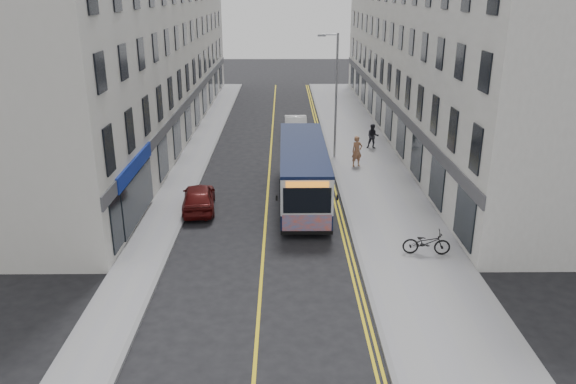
{
  "coord_description": "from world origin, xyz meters",
  "views": [
    {
      "loc": [
        0.87,
        -21.67,
        10.53
      ],
      "look_at": [
        1.08,
        2.97,
        1.6
      ],
      "focal_mm": 35.0,
      "sensor_mm": 36.0,
      "label": 1
    }
  ],
  "objects_px": {
    "city_bus": "(303,171)",
    "pedestrian_near": "(357,151)",
    "bicycle": "(427,243)",
    "streetlamp": "(335,92)",
    "pedestrian_far": "(373,136)",
    "car_maroon": "(199,197)",
    "car_white": "(296,127)"
  },
  "relations": [
    {
      "from": "bicycle",
      "to": "car_maroon",
      "type": "relative_size",
      "value": 0.49
    },
    {
      "from": "pedestrian_near",
      "to": "bicycle",
      "type": "bearing_deg",
      "value": -103.59
    },
    {
      "from": "car_white",
      "to": "car_maroon",
      "type": "relative_size",
      "value": 1.18
    },
    {
      "from": "car_white",
      "to": "car_maroon",
      "type": "xyz_separation_m",
      "value": [
        -5.2,
        -14.67,
        -0.1
      ]
    },
    {
      "from": "streetlamp",
      "to": "car_maroon",
      "type": "xyz_separation_m",
      "value": [
        -7.57,
        -9.21,
        -3.71
      ]
    },
    {
      "from": "city_bus",
      "to": "pedestrian_near",
      "type": "height_order",
      "value": "city_bus"
    },
    {
      "from": "city_bus",
      "to": "pedestrian_near",
      "type": "xyz_separation_m",
      "value": [
        3.53,
        5.6,
        -0.55
      ]
    },
    {
      "from": "car_maroon",
      "to": "pedestrian_near",
      "type": "bearing_deg",
      "value": -147.59
    },
    {
      "from": "city_bus",
      "to": "pedestrian_near",
      "type": "distance_m",
      "value": 6.65
    },
    {
      "from": "streetlamp",
      "to": "car_maroon",
      "type": "height_order",
      "value": "streetlamp"
    },
    {
      "from": "city_bus",
      "to": "pedestrian_far",
      "type": "relative_size",
      "value": 6.03
    },
    {
      "from": "city_bus",
      "to": "pedestrian_near",
      "type": "relative_size",
      "value": 5.34
    },
    {
      "from": "city_bus",
      "to": "bicycle",
      "type": "height_order",
      "value": "city_bus"
    },
    {
      "from": "bicycle",
      "to": "pedestrian_far",
      "type": "distance_m",
      "value": 16.52
    },
    {
      "from": "city_bus",
      "to": "pedestrian_near",
      "type": "bearing_deg",
      "value": 57.76
    },
    {
      "from": "pedestrian_far",
      "to": "car_maroon",
      "type": "xyz_separation_m",
      "value": [
        -10.45,
        -11.14,
        -0.29
      ]
    },
    {
      "from": "city_bus",
      "to": "bicycle",
      "type": "distance_m",
      "value": 8.4
    },
    {
      "from": "bicycle",
      "to": "car_maroon",
      "type": "bearing_deg",
      "value": 67.08
    },
    {
      "from": "streetlamp",
      "to": "car_maroon",
      "type": "bearing_deg",
      "value": -129.42
    },
    {
      "from": "bicycle",
      "to": "pedestrian_near",
      "type": "distance_m",
      "value": 12.43
    },
    {
      "from": "city_bus",
      "to": "car_maroon",
      "type": "relative_size",
      "value": 2.59
    },
    {
      "from": "pedestrian_far",
      "to": "car_white",
      "type": "height_order",
      "value": "pedestrian_far"
    },
    {
      "from": "pedestrian_near",
      "to": "streetlamp",
      "type": "bearing_deg",
      "value": 99.52
    },
    {
      "from": "streetlamp",
      "to": "city_bus",
      "type": "height_order",
      "value": "streetlamp"
    },
    {
      "from": "car_maroon",
      "to": "city_bus",
      "type": "bearing_deg",
      "value": -171.34
    },
    {
      "from": "city_bus",
      "to": "pedestrian_far",
      "type": "bearing_deg",
      "value": 62.15
    },
    {
      "from": "streetlamp",
      "to": "bicycle",
      "type": "relative_size",
      "value": 4.08
    },
    {
      "from": "car_maroon",
      "to": "car_white",
      "type": "bearing_deg",
      "value": -115.45
    },
    {
      "from": "streetlamp",
      "to": "pedestrian_near",
      "type": "distance_m",
      "value": 4.18
    },
    {
      "from": "streetlamp",
      "to": "car_white",
      "type": "xyz_separation_m",
      "value": [
        -2.37,
        5.46,
        -3.61
      ]
    },
    {
      "from": "bicycle",
      "to": "city_bus",
      "type": "bearing_deg",
      "value": 40.87
    },
    {
      "from": "city_bus",
      "to": "car_white",
      "type": "xyz_separation_m",
      "value": [
        -0.09,
        13.29,
        -0.86
      ]
    }
  ]
}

